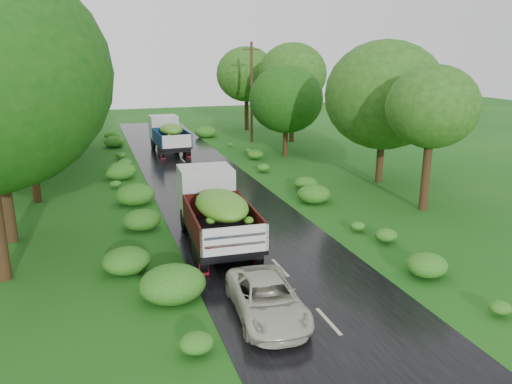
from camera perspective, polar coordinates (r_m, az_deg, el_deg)
name	(u,v)px	position (r m, az deg, el deg)	size (l,w,h in m)	color
ground	(328,322)	(15.42, 8.28, -14.47)	(120.00, 120.00, 0.00)	#114F10
road	(271,258)	(19.52, 1.71, -7.51)	(6.50, 80.00, 0.02)	black
road_lines	(262,248)	(20.38, 0.74, -6.43)	(0.12, 69.60, 0.00)	#BFB78C
truck_near	(215,207)	(20.49, -4.76, -1.71)	(2.67, 6.78, 2.81)	black
truck_far	(168,133)	(40.18, -10.02, 6.64)	(2.44, 6.40, 2.66)	black
car	(267,299)	(15.25, 1.26, -12.10)	(1.91, 4.13, 1.15)	beige
utility_pole	(252,92)	(43.50, -0.51, 11.38)	(1.40, 0.71, 8.52)	#382616
trees_left	(19,67)	(33.49, -25.47, 12.80)	(7.16, 33.03, 9.59)	black
trees_right	(310,87)	(37.94, 6.19, 11.84)	(6.20, 31.44, 7.39)	black
shrubs	(215,190)	(27.56, -4.70, 0.21)	(11.90, 44.00, 0.70)	#1C6417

